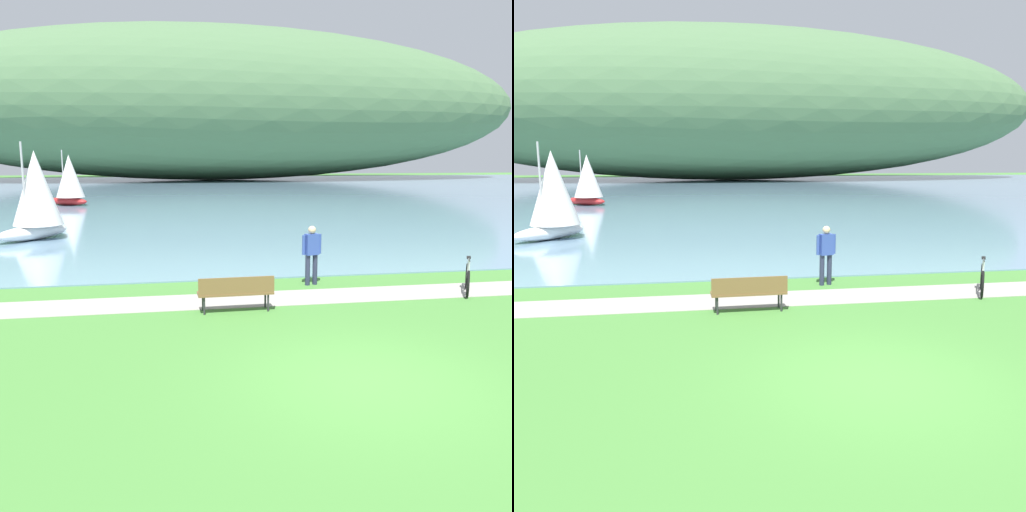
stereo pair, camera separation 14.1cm
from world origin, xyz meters
TOP-DOWN VIEW (x-y plane):
  - ground_plane at (0.00, 0.00)m, footprint 200.00×200.00m
  - bay_water at (0.00, 47.64)m, footprint 180.00×80.00m
  - distant_hillside at (4.13, 74.73)m, footprint 95.92×28.00m
  - shoreline_path at (0.00, 5.37)m, footprint 60.00×1.50m
  - park_bench_near_camera at (-1.68, 4.32)m, footprint 1.81×0.52m
  - bicycle_leaning_near_bench at (4.76, 5.10)m, footprint 0.92×1.57m
  - person_at_shoreline at (0.83, 6.71)m, footprint 0.60×0.30m
  - sailboat_nearest_to_shore at (-8.77, 16.98)m, footprint 3.25×3.46m
  - sailboat_mid_bay at (-10.03, 33.84)m, footprint 3.43×2.86m

SIDE VIEW (x-z plane):
  - ground_plane at x=0.00m, z-range 0.00..0.00m
  - shoreline_path at x=0.00m, z-range 0.00..0.01m
  - bay_water at x=0.00m, z-range 0.00..0.04m
  - bicycle_leaning_near_bench at x=4.76m, z-range -0.11..0.90m
  - park_bench_near_camera at x=-1.68m, z-range 0.08..0.96m
  - person_at_shoreline at x=0.83m, z-range 0.12..1.83m
  - sailboat_mid_bay at x=-10.03m, z-range -0.08..3.95m
  - sailboat_nearest_to_shore at x=-8.77m, z-range -0.08..4.13m
  - distant_hillside at x=4.13m, z-range 0.04..22.07m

